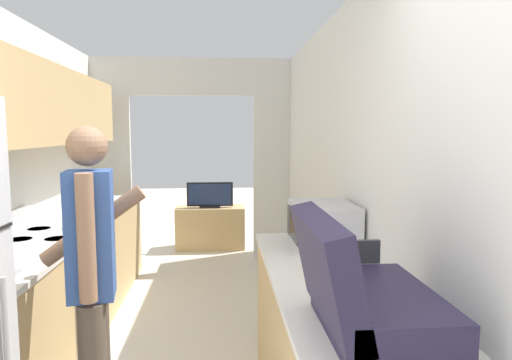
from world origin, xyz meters
The scene contains 10 objects.
wall_right centered at (1.23, 1.75, 1.25)m, with size 0.06×7.10×2.50m.
wall_far_with_doorway centered at (0.00, 4.73, 1.43)m, with size 2.80×0.06×2.50m.
counter_left centered at (-0.90, 2.77, 0.45)m, with size 0.62×3.49×0.90m.
range_oven centered at (-0.89, 2.37, 0.46)m, with size 0.66×0.76×1.04m.
person centered at (-0.28, 1.28, 0.89)m, with size 0.53×0.41×1.65m.
suitcase centered at (0.83, 0.60, 1.05)m, with size 0.46×0.65×0.44m.
microwave centered at (0.99, 1.89, 1.04)m, with size 0.39×0.48×0.27m.
book_stack centered at (0.86, 1.28, 0.93)m, with size 0.19×0.26×0.05m.
tv_cabinet centered at (0.19, 5.34, 0.29)m, with size 0.94×0.42×0.58m.
television centered at (0.19, 5.30, 0.75)m, with size 0.63×0.16×0.35m.
Camera 1 is at (0.34, -0.92, 1.63)m, focal length 32.00 mm.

